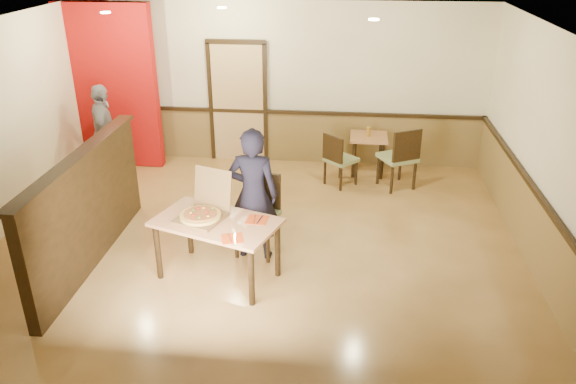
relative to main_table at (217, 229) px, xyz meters
name	(u,v)px	position (x,y,z in m)	size (l,w,h in m)	color
floor	(253,260)	(0.35, 0.40, -0.65)	(7.00, 7.00, 0.00)	tan
ceiling	(246,35)	(0.35, 0.40, 2.15)	(7.00, 7.00, 0.00)	black
wall_back	(283,84)	(0.35, 3.90, 0.75)	(7.00, 7.00, 0.00)	#F6EBC0
wall_right	(561,170)	(3.85, 0.40, 0.75)	(7.00, 7.00, 0.00)	#F6EBC0
wainscot_back	(283,137)	(0.35, 3.87, -0.20)	(7.00, 0.04, 0.90)	olive
chair_rail_back	(283,112)	(0.35, 3.85, 0.27)	(7.00, 0.06, 0.06)	black
wainscot_right	(542,244)	(3.82, 0.40, -0.20)	(0.04, 7.00, 0.90)	olive
chair_rail_right	(548,208)	(3.80, 0.40, 0.27)	(0.06, 7.00, 0.06)	black
back_door	(238,103)	(-0.45, 3.86, 0.40)	(0.90, 0.06, 2.10)	tan
booth_partition	(87,208)	(-1.65, 0.20, 0.08)	(0.20, 3.10, 1.44)	black
red_accent_panel	(111,87)	(-2.55, 3.40, 0.75)	(1.60, 0.20, 2.78)	#A20E0B
spot_a	(105,12)	(-1.95, 2.20, 2.13)	(0.14, 0.14, 0.02)	#FFF0B2
spot_b	(222,8)	(-0.45, 2.90, 2.13)	(0.14, 0.14, 0.02)	#FFF0B2
spot_c	(374,19)	(1.75, 1.90, 2.13)	(0.14, 0.14, 0.02)	#FFF0B2
main_table	(217,229)	(0.00, 0.00, 0.00)	(1.61, 1.23, 0.76)	tan
diner_chair	(259,211)	(0.39, 0.70, -0.09)	(0.59, 0.59, 1.03)	olive
side_chair_left	(338,158)	(1.36, 2.85, -0.17)	(0.62, 0.62, 0.89)	olive
side_chair_right	(400,156)	(2.34, 2.83, -0.09)	(0.69, 0.69, 1.04)	olive
side_table	(368,145)	(1.85, 3.45, -0.15)	(0.64, 0.64, 0.67)	tan
diner	(253,195)	(0.35, 0.55, 0.21)	(0.63, 0.41, 1.72)	black
passerby	(104,133)	(-2.49, 2.76, 0.15)	(0.94, 0.39, 1.60)	gray
pizza_box	(203,212)	(-0.17, 0.06, 0.18)	(0.66, 0.71, 0.52)	brown
pizza	(200,216)	(-0.19, 0.01, 0.16)	(0.48, 0.48, 0.03)	gold
napkin_near	(232,238)	(0.27, -0.39, 0.11)	(0.28, 0.28, 0.01)	#C53E0D
napkin_far	(257,220)	(0.47, 0.07, 0.11)	(0.26, 0.26, 0.01)	#C53E0D
condiment	(368,132)	(1.84, 3.43, 0.10)	(0.07, 0.07, 0.17)	#966B1B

